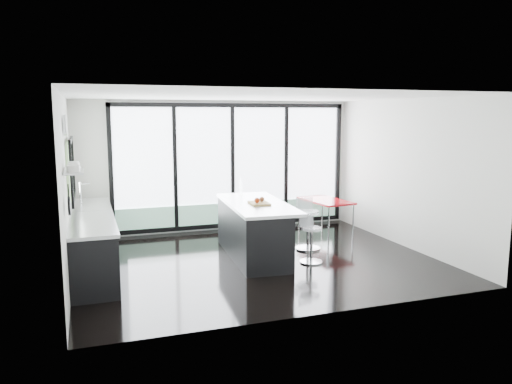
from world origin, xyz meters
name	(u,v)px	position (x,y,z in m)	size (l,w,h in m)	color
floor	(256,260)	(0.00, 0.00, 0.00)	(6.00, 5.00, 0.00)	black
ceiling	(256,96)	(0.00, 0.00, 2.80)	(6.00, 5.00, 0.00)	white
wall_back	(231,172)	(0.27, 2.47, 1.27)	(6.00, 0.09, 2.80)	beige
wall_front	(323,205)	(0.00, -2.50, 1.40)	(6.00, 0.00, 2.80)	beige
wall_left	(69,176)	(-2.97, 0.27, 1.56)	(0.26, 5.00, 2.80)	beige
wall_right	(407,174)	(3.00, 0.00, 1.40)	(0.00, 5.00, 2.80)	beige
counter_cabinets	(92,241)	(-2.67, 0.40, 0.46)	(0.69, 3.24, 1.36)	black
island	(253,229)	(0.02, 0.26, 0.49)	(1.16, 2.44, 1.26)	black
bar_stool_near	(311,245)	(0.84, -0.43, 0.31)	(0.39, 0.39, 0.62)	silver
bar_stool_far	(308,230)	(1.15, 0.37, 0.37)	(0.46, 0.46, 0.74)	silver
red_table	(325,215)	(2.17, 1.67, 0.34)	(0.72, 1.26, 0.68)	#9A080F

